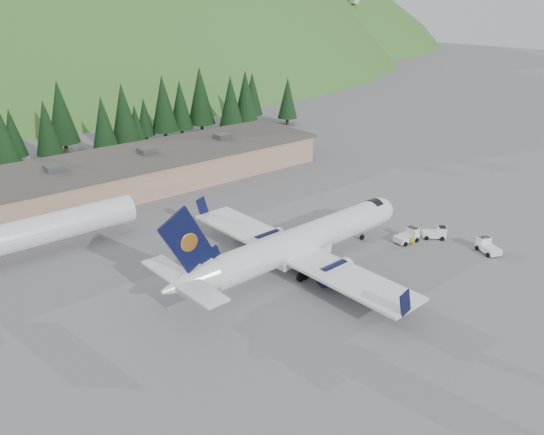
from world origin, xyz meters
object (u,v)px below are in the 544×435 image
(terminal_building, at_px, (120,174))
(ramp_worker, at_px, (413,239))
(baggage_tug_b, at_px, (436,233))
(second_airliner, at_px, (18,235))
(baggage_tug_c, at_px, (487,246))
(airliner, at_px, (299,243))
(baggage_tug_a, at_px, (408,236))

(terminal_building, relative_size, ramp_worker, 40.14)
(baggage_tug_b, xyz_separation_m, terminal_building, (-23.05, 43.40, 1.92))
(second_airliner, xyz_separation_m, baggage_tug_c, (44.28, -33.75, -2.59))
(second_airliner, bearing_deg, airliner, -42.64)
(airliner, height_order, baggage_tug_a, airliner)
(second_airliner, distance_m, terminal_building, 25.55)
(second_airliner, height_order, ramp_worker, second_airliner)
(airliner, bearing_deg, baggage_tug_c, -31.65)
(airliner, relative_size, ramp_worker, 19.33)
(ramp_worker, bearing_deg, second_airliner, -61.21)
(second_airliner, xyz_separation_m, terminal_building, (19.91, 16.00, -0.70))
(baggage_tug_b, relative_size, ramp_worker, 1.78)
(airliner, bearing_deg, baggage_tug_a, -15.16)
(airliner, distance_m, baggage_tug_a, 16.00)
(baggage_tug_c, relative_size, terminal_building, 0.05)
(baggage_tug_c, xyz_separation_m, ramp_worker, (-5.44, 6.84, 0.15))
(airliner, height_order, second_airliner, second_airliner)
(airliner, distance_m, second_airliner, 32.52)
(baggage_tug_a, bearing_deg, baggage_tug_c, -54.29)
(baggage_tug_a, bearing_deg, second_airliner, 150.93)
(terminal_building, height_order, ramp_worker, terminal_building)
(baggage_tug_b, bearing_deg, baggage_tug_a, -158.81)
(baggage_tug_a, relative_size, ramp_worker, 1.88)
(baggage_tug_a, distance_m, baggage_tug_c, 9.44)
(baggage_tug_a, height_order, baggage_tug_c, baggage_tug_a)
(baggage_tug_b, height_order, terminal_building, terminal_building)
(baggage_tug_a, xyz_separation_m, terminal_building, (-19.41, 41.71, 1.85))
(baggage_tug_c, distance_m, ramp_worker, 8.74)
(baggage_tug_b, xyz_separation_m, baggage_tug_c, (1.31, -6.35, 0.04))
(airliner, relative_size, baggage_tug_b, 10.88)
(baggage_tug_b, bearing_deg, ramp_worker, -140.70)
(ramp_worker, bearing_deg, baggage_tug_b, 146.66)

